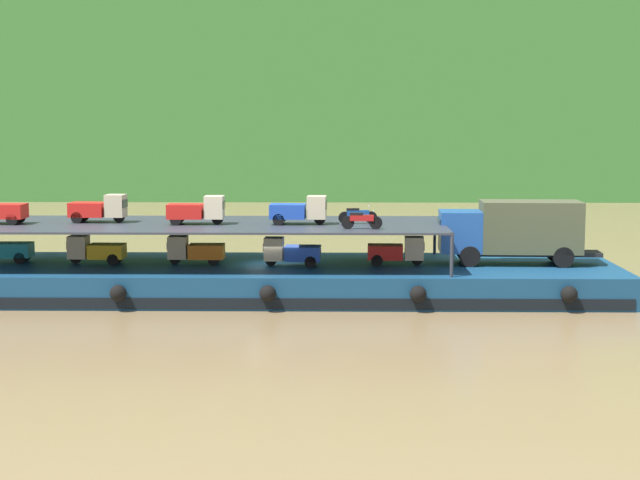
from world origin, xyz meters
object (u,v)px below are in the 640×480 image
motorcycle_upper_port (361,220)px  motorcycle_upper_centre (357,215)px  cargo_barge (274,279)px  mini_truck_lower_fore (291,252)px  mini_truck_lower_mid (195,250)px  mini_truck_upper_bow (299,210)px  mini_truck_lower_bow (397,251)px  mini_truck_lower_stern (3,249)px  mini_truck_lower_aft (96,250)px  mini_truck_upper_mid (99,208)px  covered_lorry (514,230)px  mini_truck_upper_fore (197,210)px

motorcycle_upper_port → motorcycle_upper_centre: same height
cargo_barge → mini_truck_lower_fore: mini_truck_lower_fore is taller
mini_truck_lower_mid → mini_truck_lower_fore: same height
mini_truck_upper_bow → cargo_barge: bearing=167.8°
mini_truck_upper_bow → motorcycle_upper_port: size_ratio=1.46×
cargo_barge → mini_truck_lower_bow: 6.17m
cargo_barge → mini_truck_lower_stern: 13.55m
cargo_barge → mini_truck_lower_aft: (-8.75, 0.05, 1.44)m
mini_truck_lower_stern → mini_truck_upper_mid: mini_truck_upper_mid is taller
mini_truck_lower_stern → motorcycle_upper_port: (17.67, -2.76, 1.74)m
mini_truck_lower_bow → mini_truck_upper_bow: 5.15m
covered_lorry → mini_truck_upper_mid: 20.38m
mini_truck_upper_bow → covered_lorry: bearing=2.9°
cargo_barge → mini_truck_upper_bow: 3.68m
mini_truck_lower_stern → mini_truck_upper_bow: (14.73, -0.72, 2.00)m
mini_truck_lower_stern → motorcycle_upper_port: 17.97m
covered_lorry → mini_truck_upper_bow: (-10.46, -0.53, 1.00)m
cargo_barge → mini_truck_upper_bow: mini_truck_upper_bow is taller
mini_truck_lower_mid → motorcycle_upper_centre: (7.93, -0.00, 1.74)m
cargo_barge → mini_truck_lower_aft: bearing=179.6°
mini_truck_lower_aft → mini_truck_upper_fore: mini_truck_upper_fore is taller
mini_truck_lower_fore → mini_truck_upper_mid: (-9.51, 1.01, 2.00)m
mini_truck_lower_mid → mini_truck_upper_fore: (0.17, -0.35, 2.00)m
mini_truck_lower_bow → mini_truck_lower_aft: bearing=179.6°
mini_truck_lower_fore → motorcycle_upper_port: motorcycle_upper_port is taller
mini_truck_upper_bow → mini_truck_upper_fore: bearing=-179.5°
cargo_barge → mini_truck_lower_fore: size_ratio=11.99×
mini_truck_lower_fore → cargo_barge: bearing=149.2°
mini_truck_lower_mid → mini_truck_upper_fore: bearing=-63.6°
mini_truck_lower_bow → cargo_barge: bearing=179.4°
mini_truck_upper_fore → mini_truck_upper_bow: same height
covered_lorry → mini_truck_upper_mid: mini_truck_upper_mid is taller
covered_lorry → mini_truck_upper_mid: size_ratio=2.83×
mini_truck_lower_stern → mini_truck_upper_fore: bearing=-4.5°
mini_truck_lower_mid → mini_truck_upper_bow: 5.51m
covered_lorry → mini_truck_lower_fore: bearing=-175.9°
mini_truck_lower_stern → mini_truck_lower_bow: same height
mini_truck_lower_stern → mini_truck_lower_aft: (4.71, -0.40, 0.00)m
cargo_barge → motorcycle_upper_port: size_ratio=17.56×
cargo_barge → covered_lorry: 11.98m
mini_truck_lower_bow → mini_truck_upper_mid: size_ratio=1.00×
cargo_barge → mini_truck_upper_fore: 5.05m
mini_truck_upper_bow → mini_truck_lower_mid: bearing=176.6°
mini_truck_lower_bow → motorcycle_upper_centre: size_ratio=1.47×
mini_truck_lower_fore → motorcycle_upper_centre: (3.20, 0.55, 1.74)m
mini_truck_lower_bow → mini_truck_lower_mid: bearing=179.5°
mini_truck_lower_mid → mini_truck_upper_mid: size_ratio=0.98×
mini_truck_upper_mid → motorcycle_upper_centre: size_ratio=1.48×
mini_truck_lower_mid → mini_truck_lower_bow: bearing=-0.5°
mini_truck_lower_mid → mini_truck_lower_aft: bearing=179.8°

